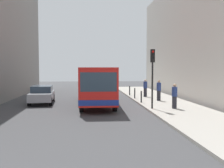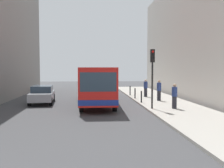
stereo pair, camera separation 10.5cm
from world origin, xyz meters
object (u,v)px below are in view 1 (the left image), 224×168
(bus, at_px, (97,83))
(pedestrian_mid_sidewalk, at_px, (159,90))
(bollard_far, at_px, (130,91))
(pedestrian_far_sidewalk, at_px, (145,88))
(bollard_near, at_px, (141,97))
(pedestrian_near_signal, at_px, (174,96))
(bollard_mid, at_px, (135,93))
(traffic_light, at_px, (153,67))
(car_beside_bus, at_px, (42,94))

(bus, relative_size, pedestrian_mid_sidewalk, 6.18)
(bollard_far, bearing_deg, pedestrian_far_sidewalk, -52.16)
(bus, bearing_deg, pedestrian_mid_sidewalk, -174.85)
(pedestrian_far_sidewalk, bearing_deg, bollard_near, 163.69)
(pedestrian_mid_sidewalk, bearing_deg, bollard_near, 154.54)
(pedestrian_near_signal, distance_m, pedestrian_far_sidewalk, 7.61)
(pedestrian_near_signal, bearing_deg, bollard_mid, 167.27)
(bus, relative_size, traffic_light, 2.70)
(bus, height_order, pedestrian_mid_sidewalk, bus)
(car_beside_bus, height_order, bollard_near, car_beside_bus)
(bus, relative_size, bollard_mid, 11.66)
(bollard_near, xyz_separation_m, bollard_mid, (0.00, 2.96, 0.00))
(bus, bearing_deg, pedestrian_far_sidewalk, -142.47)
(traffic_light, distance_m, pedestrian_near_signal, 2.53)
(car_beside_bus, relative_size, pedestrian_far_sidewalk, 2.63)
(bus, xyz_separation_m, pedestrian_mid_sidewalk, (5.31, 0.35, -0.68))
(pedestrian_mid_sidewalk, bearing_deg, bollard_mid, 76.25)
(traffic_light, xyz_separation_m, bollard_near, (-0.10, 3.25, -2.38))
(pedestrian_far_sidewalk, bearing_deg, bollard_mid, 135.86)
(bollard_near, bearing_deg, traffic_light, -88.24)
(bollard_mid, relative_size, pedestrian_far_sidewalk, 0.55)
(bollard_mid, distance_m, bollard_far, 2.96)
(pedestrian_far_sidewalk, bearing_deg, pedestrian_near_signal, -176.74)
(bollard_far, relative_size, pedestrian_mid_sidewalk, 0.53)
(car_beside_bus, bearing_deg, bus, 168.85)
(bollard_mid, height_order, bollard_far, same)
(bollard_far, height_order, pedestrian_mid_sidewalk, pedestrian_mid_sidewalk)
(car_beside_bus, xyz_separation_m, pedestrian_far_sidewalk, (9.47, 2.93, 0.22))
(pedestrian_near_signal, relative_size, pedestrian_mid_sidewalk, 0.97)
(bus, bearing_deg, bollard_far, -123.00)
(bollard_near, height_order, bollard_far, same)
(car_beside_bus, height_order, pedestrian_far_sidewalk, pedestrian_far_sidewalk)
(bollard_far, bearing_deg, bollard_near, -90.00)
(traffic_light, distance_m, bollard_mid, 6.65)
(car_beside_bus, height_order, bollard_far, car_beside_bus)
(car_beside_bus, bearing_deg, pedestrian_far_sidewalk, -166.60)
(bollard_mid, distance_m, pedestrian_mid_sidewalk, 2.61)
(traffic_light, height_order, bollard_mid, traffic_light)
(traffic_light, distance_m, bollard_near, 4.03)
(pedestrian_mid_sidewalk, bearing_deg, car_beside_bus, 121.66)
(traffic_light, height_order, bollard_near, traffic_light)
(car_beside_bus, bearing_deg, bollard_mid, -172.55)
(car_beside_bus, distance_m, bollard_mid, 8.34)
(bollard_mid, bearing_deg, bollard_near, -90.00)
(bollard_near, bearing_deg, bollard_mid, 90.00)
(car_beside_bus, distance_m, pedestrian_far_sidewalk, 9.91)
(pedestrian_far_sidewalk, bearing_deg, traffic_light, 171.51)
(bollard_far, xyz_separation_m, pedestrian_near_signal, (1.66, -9.25, 0.39))
(car_beside_bus, xyz_separation_m, pedestrian_mid_sidewalk, (9.94, -0.25, 0.27))
(bollard_near, bearing_deg, pedestrian_far_sidewalk, 73.21)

